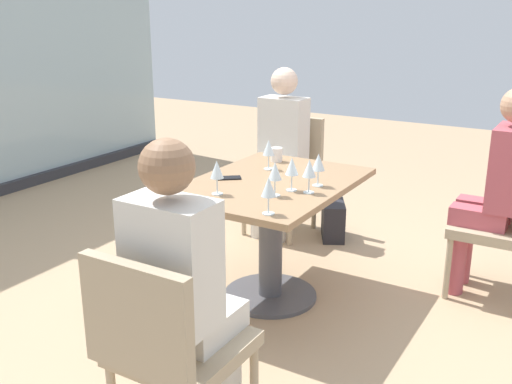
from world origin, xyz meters
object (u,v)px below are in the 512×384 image
Objects in this scene: cell_phone_on_table at (228,178)px; handbag_0 at (333,220)px; wine_glass_3 at (292,167)px; wine_glass_6 at (269,188)px; person_side_end at (182,281)px; wine_glass_4 at (318,163)px; wine_glass_2 at (309,169)px; dining_table_main at (271,214)px; chair_side_end at (166,342)px; person_far_right at (280,144)px; wine_glass_1 at (275,172)px; wine_glass_0 at (269,148)px; wine_glass_5 at (217,170)px; chair_far_right at (286,167)px; person_front_right at (498,184)px; coffee_cup at (277,155)px.

cell_phone_on_table is 1.31m from handbag_0.
wine_glass_6 is (-0.39, -0.08, 0.00)m from wine_glass_3.
handbag_0 is at bearing 9.45° from person_side_end.
wine_glass_2 is at bearing -174.46° from wine_glass_4.
chair_side_end is (-1.35, -0.32, -0.03)m from dining_table_main.
person_far_right is 1.37m from wine_glass_1.
person_side_end is 4.20× the size of handbag_0.
wine_glass_0 reaches higher than dining_table_main.
dining_table_main is 0.50m from wine_glass_5.
wine_glass_1 and wine_glass_6 have the same top height.
person_far_right is 2.36m from person_side_end.
person_far_right is 6.81× the size of wine_glass_2.
chair_far_right is 0.69× the size of person_front_right.
wine_glass_5 is at bearing 130.24° from wine_glass_3.
person_side_end is 1.00m from wine_glass_5.
wine_glass_2 is at bearing -42.77° from wine_glass_1.
wine_glass_2 is (-1.07, -0.76, 0.16)m from person_far_right.
handbag_0 is at bearing 73.03° from person_front_right.
wine_glass_4 is at bearing -78.26° from dining_table_main.
wine_glass_0 is at bearing 53.96° from wine_glass_2.
wine_glass_4 is (0.06, -0.27, 0.33)m from dining_table_main.
coffee_cup is (0.64, 0.34, -0.09)m from wine_glass_1.
person_side_end is at bearing -165.61° from dining_table_main.
wine_glass_1 is 2.06× the size of coffee_cup.
chair_far_right is 0.69× the size of person_side_end.
wine_glass_3 is at bearing -143.69° from coffee_cup.
wine_glass_2 is 0.14m from wine_glass_4.
chair_far_right is 2.47m from person_side_end.
wine_glass_5 is 1.28× the size of cell_phone_on_table.
dining_table_main is 1.34× the size of chair_far_right.
chair_side_end is 4.70× the size of wine_glass_6.
person_side_end is at bearing -161.12° from chair_far_right.
coffee_cup is at bearing 14.94° from wine_glass_0.
handbag_0 is (0.86, -0.07, -0.72)m from wine_glass_0.
person_far_right is 1.00× the size of person_front_right.
wine_glass_1 is at bearing 157.74° from wine_glass_4.
wine_glass_1 is at bearing -64.73° from wine_glass_5.
handbag_0 is (1.03, 0.34, -0.72)m from wine_glass_4.
wine_glass_5 reaches higher than dining_table_main.
coffee_cup is (-0.31, 1.30, 0.08)m from person_front_right.
wine_glass_6 is at bearing -153.26° from coffee_cup.
chair_side_end is 4.70× the size of wine_glass_5.
wine_glass_1 and wine_glass_3 have the same top height.
cell_phone_on_table reaches higher than handbag_0.
wine_glass_0 reaches higher than chair_side_end.
person_side_end is 1.16m from wine_glass_3.
chair_far_right is 0.69× the size of person_far_right.
handbag_0 is (1.31, 0.22, -0.72)m from wine_glass_1.
person_front_right reaches higher than handbag_0.
wine_glass_4 is 1.28× the size of cell_phone_on_table.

